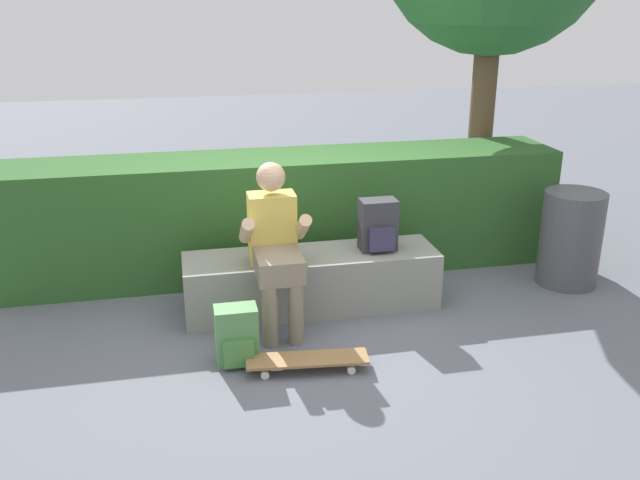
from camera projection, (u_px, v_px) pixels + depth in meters
ground_plane at (322, 330)px, 5.01m from camera, size 24.00×24.00×0.00m
bench_main at (312, 281)px, 5.29m from camera, size 1.95×0.52×0.45m
person_skater at (275, 243)px, 4.88m from camera, size 0.49×0.62×1.20m
skateboard_near_person at (307, 360)px, 4.45m from camera, size 0.82×0.28×0.09m
backpack_on_bench at (378, 226)px, 5.23m from camera, size 0.28×0.23×0.40m
backpack_on_ground at (237, 336)px, 4.51m from camera, size 0.28×0.23×0.40m
hedge_row at (286, 213)px, 5.96m from camera, size 4.78×0.73×1.03m
trash_bin at (571, 238)px, 5.69m from camera, size 0.50×0.50×0.80m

